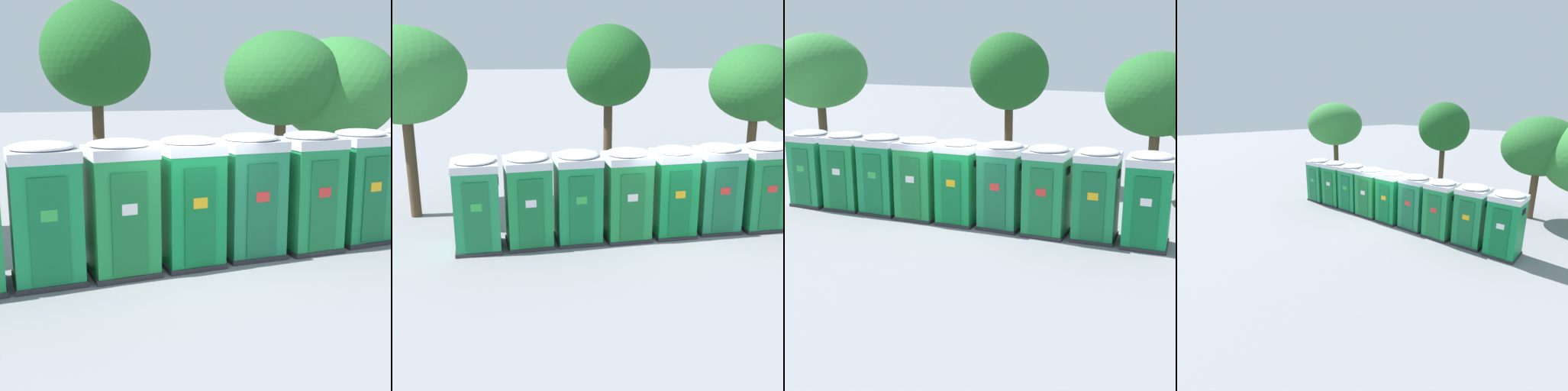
% 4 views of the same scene
% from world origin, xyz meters
% --- Properties ---
extents(ground_plane, '(120.00, 120.00, 0.00)m').
position_xyz_m(ground_plane, '(0.00, 0.00, 0.00)').
color(ground_plane, gray).
extents(portapotty_2, '(1.37, 1.34, 2.54)m').
position_xyz_m(portapotty_2, '(-2.70, -0.28, 1.28)').
color(portapotty_2, '#2D2D33').
rests_on(portapotty_2, ground).
extents(portapotty_3, '(1.39, 1.36, 2.54)m').
position_xyz_m(portapotty_3, '(-1.35, -0.15, 1.28)').
color(portapotty_3, '#2D2D33').
rests_on(portapotty_3, ground).
extents(portapotty_4, '(1.30, 1.33, 2.54)m').
position_xyz_m(portapotty_4, '(-0.00, 0.03, 1.28)').
color(portapotty_4, '#2D2D33').
rests_on(portapotty_4, ground).
extents(portapotty_5, '(1.32, 1.31, 2.54)m').
position_xyz_m(portapotty_5, '(1.33, 0.27, 1.28)').
color(portapotty_5, '#2D2D33').
rests_on(portapotty_5, ground).
extents(portapotty_6, '(1.34, 1.34, 2.54)m').
position_xyz_m(portapotty_6, '(2.69, 0.37, 1.28)').
color(portapotty_6, '#2D2D33').
rests_on(portapotty_6, ground).
extents(portapotty_7, '(1.35, 1.37, 2.54)m').
position_xyz_m(portapotty_7, '(4.03, 0.65, 1.28)').
color(portapotty_7, '#2D2D33').
rests_on(portapotty_7, ground).
extents(street_tree_0, '(3.03, 3.03, 5.77)m').
position_xyz_m(street_tree_0, '(-1.26, 5.64, 4.28)').
color(street_tree_0, '#4C3826').
rests_on(street_tree_0, ground).
extents(street_tree_2, '(3.51, 3.51, 5.06)m').
position_xyz_m(street_tree_2, '(4.32, 5.76, 3.63)').
color(street_tree_2, brown).
rests_on(street_tree_2, ground).
extents(street_tree_3, '(3.89, 3.89, 4.95)m').
position_xyz_m(street_tree_3, '(6.39, 6.03, 3.30)').
color(street_tree_3, brown).
rests_on(street_tree_3, ground).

